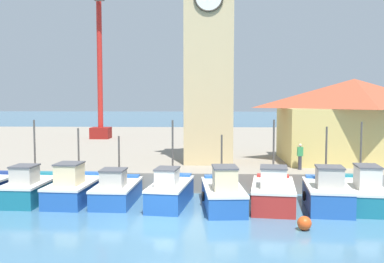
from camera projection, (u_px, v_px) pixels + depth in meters
The scene contains 15 objects.
ground_plane at pixel (161, 224), 20.12m from camera, with size 300.00×300.00×0.00m, color teal.
quay_wharf at pixel (189, 146), 46.35m from camera, with size 120.00×40.00×1.17m, color gray.
fishing_boat_left_outer at pixel (31, 188), 24.40m from camera, with size 2.12×4.52×4.41m.
fishing_boat_left_inner at pixel (75, 188), 24.32m from camera, with size 2.34×4.94×3.95m.
fishing_boat_mid_left at pixel (117, 190), 24.04m from camera, with size 2.18×4.46×3.55m.
fishing_boat_center at pixel (170, 191), 23.49m from camera, with size 2.33×4.83×4.44m.
fishing_boat_mid_right at pixel (223, 193), 23.05m from camera, with size 2.34×5.38×3.68m.
fishing_boat_right_inner at pixel (273, 192), 23.07m from camera, with size 2.71×4.93×4.49m.
fishing_boat_right_outer at pixel (327, 194), 22.70m from camera, with size 2.54×4.48×4.15m.
fishing_boat_far_right at pixel (363, 192), 23.19m from camera, with size 2.32×5.37×4.37m.
clock_tower at pixel (209, 49), 30.40m from camera, with size 3.75×3.75×16.42m.
warehouse_right at pixel (353, 119), 31.25m from camera, with size 10.04×6.97×5.75m.
port_crane_near at pixel (100, 73), 48.10m from camera, with size 2.95×9.06×19.34m.
mooring_buoy at pixel (304, 223), 19.11m from camera, with size 0.61×0.61×0.61m, color #E54C19.
dock_worker_near_tower at pixel (300, 156), 27.73m from camera, with size 0.34×0.22×1.62m.
Camera 1 is at (2.21, -19.66, 5.70)m, focal length 42.00 mm.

